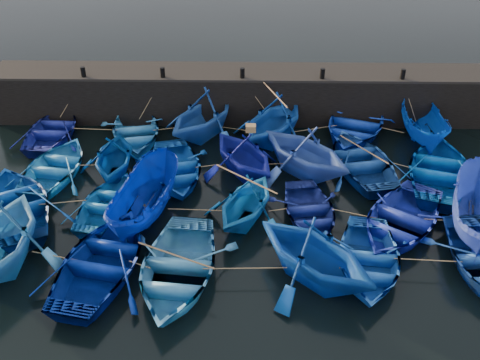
{
  "coord_description": "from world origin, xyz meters",
  "views": [
    {
      "loc": [
        0.33,
        -15.57,
        13.22
      ],
      "look_at": [
        0.0,
        3.2,
        0.7
      ],
      "focal_mm": 40.0,
      "sensor_mm": 36.0,
      "label": 1
    }
  ],
  "objects_px": {
    "wooden_crate": "(251,128)",
    "boat_0": "(53,129)",
    "boat_8": "(175,168)",
    "boat_20": "(2,235)",
    "boat_13": "(16,204)"
  },
  "relations": [
    {
      "from": "wooden_crate",
      "to": "boat_20",
      "type": "bearing_deg",
      "value": -145.19
    },
    {
      "from": "boat_13",
      "to": "wooden_crate",
      "type": "bearing_deg",
      "value": 170.39
    },
    {
      "from": "boat_8",
      "to": "boat_20",
      "type": "xyz_separation_m",
      "value": [
        -5.32,
        -5.7,
        0.8
      ]
    },
    {
      "from": "boat_0",
      "to": "boat_20",
      "type": "distance_m",
      "value": 9.37
    },
    {
      "from": "boat_13",
      "to": "boat_20",
      "type": "distance_m",
      "value": 2.99
    },
    {
      "from": "boat_20",
      "to": "wooden_crate",
      "type": "relative_size",
      "value": 11.11
    },
    {
      "from": "boat_8",
      "to": "boat_20",
      "type": "distance_m",
      "value": 7.84
    },
    {
      "from": "boat_0",
      "to": "boat_8",
      "type": "distance_m",
      "value": 7.45
    },
    {
      "from": "boat_20",
      "to": "wooden_crate",
      "type": "bearing_deg",
      "value": 32.39
    },
    {
      "from": "boat_0",
      "to": "boat_20",
      "type": "relative_size",
      "value": 0.96
    },
    {
      "from": "boat_8",
      "to": "boat_13",
      "type": "bearing_deg",
      "value": -168.39
    },
    {
      "from": "boat_13",
      "to": "boat_20",
      "type": "bearing_deg",
      "value": 76.06
    },
    {
      "from": "boat_0",
      "to": "wooden_crate",
      "type": "relative_size",
      "value": 10.63
    },
    {
      "from": "wooden_crate",
      "to": "boat_0",
      "type": "bearing_deg",
      "value": 161.89
    },
    {
      "from": "boat_0",
      "to": "boat_20",
      "type": "xyz_separation_m",
      "value": [
        1.23,
        -9.26,
        0.8
      ]
    }
  ]
}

